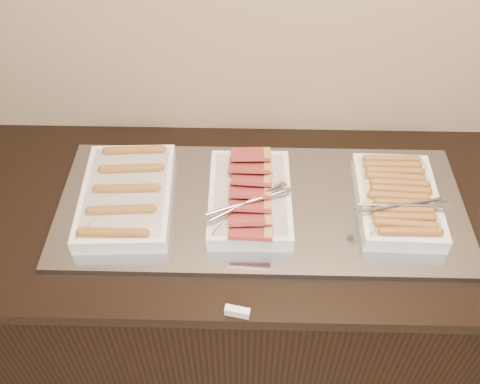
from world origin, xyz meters
name	(u,v)px	position (x,y,z in m)	size (l,w,h in m)	color
counter	(254,291)	(0.00, 2.13, 0.45)	(2.06, 0.76, 0.90)	black
warming_tray	(261,206)	(0.01, 2.13, 0.91)	(1.20, 0.50, 0.02)	#9599A3
dish_left	(127,195)	(-0.38, 2.13, 0.95)	(0.28, 0.40, 0.07)	silver
dish_center	(250,197)	(-0.02, 2.13, 0.95)	(0.26, 0.38, 0.09)	silver
dish_right	(398,199)	(0.41, 2.13, 0.96)	(0.27, 0.35, 0.08)	silver
label_holder	(237,312)	(-0.05, 1.77, 0.91)	(0.06, 0.02, 0.03)	silver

